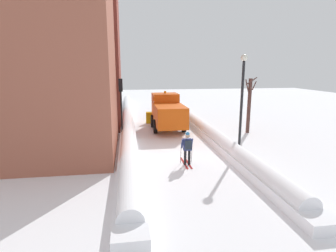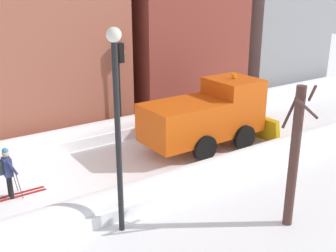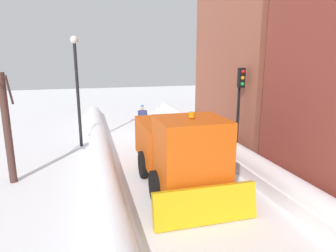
# 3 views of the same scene
# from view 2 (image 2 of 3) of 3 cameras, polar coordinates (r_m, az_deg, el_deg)

# --- Properties ---
(ground_plane) EXTENTS (80.00, 80.00, 0.00)m
(ground_plane) POSITION_cam_2_polar(r_m,az_deg,el_deg) (20.42, 10.90, -0.91)
(ground_plane) COLOR white
(snowbank_left) EXTENTS (1.10, 36.00, 0.95)m
(snowbank_left) POSITION_cam_2_polar(r_m,az_deg,el_deg) (22.37, 5.58, 2.19)
(snowbank_left) COLOR white
(snowbank_left) RESTS_ON ground
(snowbank_right) EXTENTS (1.10, 36.00, 0.90)m
(snowbank_right) POSITION_cam_2_polar(r_m,az_deg,el_deg) (18.48, 17.50, -2.49)
(snowbank_right) COLOR white
(snowbank_right) RESTS_ON ground
(building_brick_mid) EXTENTS (8.64, 6.81, 11.25)m
(building_brick_mid) POSITION_cam_2_polar(r_m,az_deg,el_deg) (25.30, -1.28, 16.30)
(building_brick_mid) COLOR brown
(building_brick_mid) RESTS_ON ground
(plow_truck) EXTENTS (3.20, 5.98, 3.12)m
(plow_truck) POSITION_cam_2_polar(r_m,az_deg,el_deg) (17.97, 5.63, 1.55)
(plow_truck) COLOR #DB510F
(plow_truck) RESTS_ON ground
(skier) EXTENTS (0.62, 1.80, 1.81)m
(skier) POSITION_cam_2_polar(r_m,az_deg,el_deg) (14.75, -21.29, -5.74)
(skier) COLOR black
(skier) RESTS_ON ground
(traffic_light_pole) EXTENTS (0.28, 0.42, 4.33)m
(traffic_light_pole) POSITION_cam_2_polar(r_m,az_deg,el_deg) (19.33, -6.58, 7.56)
(traffic_light_pole) COLOR black
(traffic_light_pole) RESTS_ON ground
(street_lamp) EXTENTS (0.40, 0.40, 5.85)m
(street_lamp) POSITION_cam_2_polar(r_m,az_deg,el_deg) (11.07, -7.07, 2.05)
(street_lamp) COLOR black
(street_lamp) RESTS_ON ground
(bare_tree_near) EXTENTS (0.80, 1.06, 4.40)m
(bare_tree_near) POSITION_cam_2_polar(r_m,az_deg,el_deg) (12.31, 17.07, -3.89)
(bare_tree_near) COLOR #4C302A
(bare_tree_near) RESTS_ON ground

